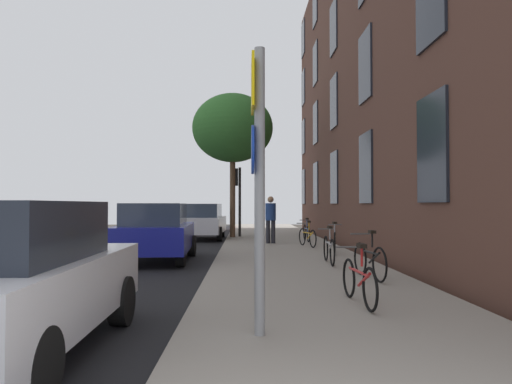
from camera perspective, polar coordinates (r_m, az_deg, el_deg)
The scene contains 18 objects.
ground_plane at distance 17.22m, azimuth -8.79°, elevation -6.82°, with size 41.80×41.80×0.00m, color #332D28.
road_asphalt at distance 17.61m, azimuth -15.62°, elevation -6.65°, with size 7.00×38.00×0.01m, color black.
sidewalk at distance 17.12m, azimuth 2.99°, elevation -6.67°, with size 4.20×38.00×0.12m, color gray.
building_facade at distance 17.69m, azimuth 11.80°, elevation 15.12°, with size 0.56×27.00×13.27m.
sign_post at distance 5.40m, azimuth 0.19°, elevation 2.96°, with size 0.16×0.60×3.28m.
traffic_light at distance 22.02m, azimuth -2.25°, elevation 0.38°, with size 0.43×0.24×3.20m.
tree_near at distance 21.86m, azimuth -2.83°, elevation 7.67°, with size 3.69×3.69×6.55m.
bicycle_0 at distance 7.28m, azimuth 12.30°, elevation -10.37°, with size 0.42×1.65×0.91m.
bicycle_1 at distance 9.78m, azimuth 13.52°, elevation -7.93°, with size 0.42×1.69×0.97m.
bicycle_2 at distance 12.03m, azimuth 8.79°, elevation -6.78°, with size 0.42×1.74×0.95m.
bicycle_3 at distance 14.49m, azimuth 9.47°, elevation -5.86°, with size 0.49×1.64×0.96m.
bicycle_4 at distance 16.77m, azimuth 6.23°, elevation -5.35°, with size 0.54×1.62×0.91m.
bicycle_5 at distance 19.19m, azimuth 6.11°, elevation -4.83°, with size 0.42×1.67×0.94m.
pedestrian_0 at distance 18.08m, azimuth 1.78°, elevation -2.96°, with size 0.52×0.52×1.79m.
car_0 at distance 5.58m, azimuth -27.96°, elevation -9.12°, with size 1.92×4.01×1.62m.
car_1 at distance 13.54m, azimuth -12.00°, elevation -4.69°, with size 2.06×4.00×1.62m.
car_2 at distance 21.71m, azimuth -6.31°, elevation -3.51°, with size 1.87×4.17×1.62m.
car_3 at distance 30.06m, azimuth -6.23°, elevation -2.95°, with size 1.86×4.29×1.62m.
Camera 1 is at (-0.18, -2.00, 1.60)m, focal length 33.19 mm.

